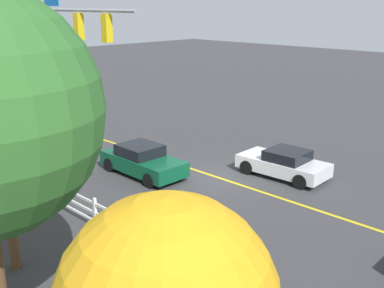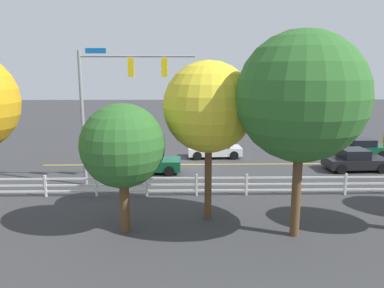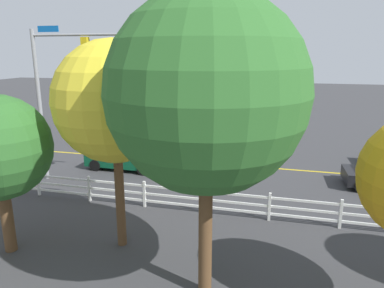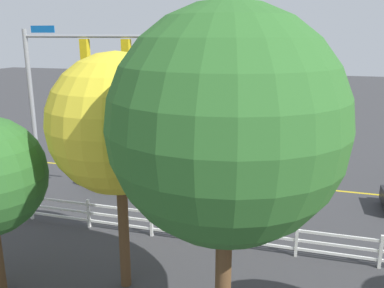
% 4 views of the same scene
% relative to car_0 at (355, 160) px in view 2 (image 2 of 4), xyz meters
% --- Properties ---
extents(ground_plane, '(120.00, 120.00, 0.00)m').
position_rel_car_0_xyz_m(ground_plane, '(10.91, -1.77, -0.66)').
color(ground_plane, '#38383A').
extents(lane_center_stripe, '(28.00, 0.16, 0.01)m').
position_rel_car_0_xyz_m(lane_center_stripe, '(6.91, -1.77, -0.66)').
color(lane_center_stripe, gold).
rests_on(lane_center_stripe, ground_plane).
extents(signal_assembly, '(6.32, 0.38, 7.60)m').
position_rel_car_0_xyz_m(signal_assembly, '(15.05, 2.82, 4.62)').
color(signal_assembly, gray).
rests_on(signal_assembly, ground_plane).
extents(car_0, '(3.97, 2.07, 1.42)m').
position_rel_car_0_xyz_m(car_0, '(0.00, 0.00, 0.00)').
color(car_0, black).
rests_on(car_0, ground_plane).
extents(car_1, '(4.04, 2.02, 1.25)m').
position_rel_car_0_xyz_m(car_1, '(8.85, -3.92, -0.05)').
color(car_1, silver).
rests_on(car_1, ground_plane).
extents(car_2, '(4.18, 2.16, 1.40)m').
position_rel_car_0_xyz_m(car_2, '(-2.01, -3.91, -0.00)').
color(car_2, '#0C4C2D').
rests_on(car_2, ground_plane).
extents(car_3, '(4.22, 1.93, 1.36)m').
position_rel_car_0_xyz_m(car_3, '(13.55, 0.29, -0.01)').
color(car_3, '#0C4C2D').
rests_on(car_3, ground_plane).
extents(white_rail_fence, '(26.10, 0.10, 1.15)m').
position_rel_car_0_xyz_m(white_rail_fence, '(7.91, 4.91, -0.06)').
color(white_rail_fence, white).
rests_on(white_rail_fence, ground_plane).
extents(tree_1, '(3.32, 3.32, 5.20)m').
position_rel_car_0_xyz_m(tree_1, '(13.55, 9.26, 2.86)').
color(tree_1, brown).
rests_on(tree_1, ground_plane).
extents(tree_2, '(4.89, 4.89, 7.91)m').
position_rel_car_0_xyz_m(tree_2, '(6.82, 9.80, 4.80)').
color(tree_2, brown).
rests_on(tree_2, ground_plane).
extents(tree_4, '(3.85, 3.85, 6.85)m').
position_rel_car_0_xyz_m(tree_4, '(10.12, 7.97, 4.25)').
color(tree_4, brown).
rests_on(tree_4, ground_plane).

